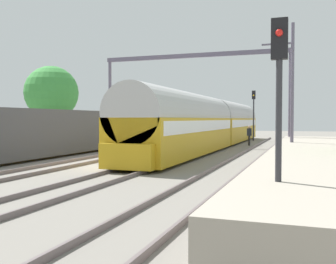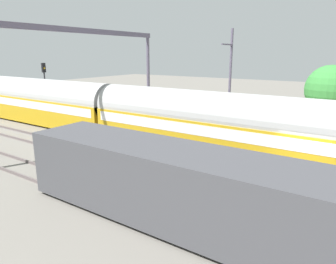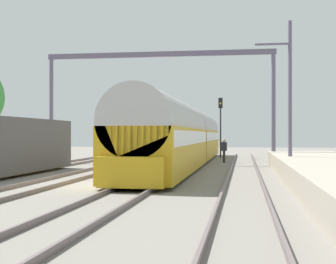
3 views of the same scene
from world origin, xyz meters
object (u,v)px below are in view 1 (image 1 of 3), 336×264
at_px(passenger_train, 213,123).
at_px(person_crossing, 249,134).
at_px(freight_car, 49,132).
at_px(railway_signal_near, 279,91).
at_px(railway_signal_far, 254,109).
at_px(catenary_gantry, 193,77).

relative_size(passenger_train, person_crossing, 18.99).
bearing_deg(freight_car, person_crossing, 52.80).
distance_m(railway_signal_near, railway_signal_far, 33.20).
relative_size(person_crossing, railway_signal_near, 0.38).
bearing_deg(railway_signal_far, railway_signal_near, -81.95).
distance_m(passenger_train, catenary_gantry, 4.47).
relative_size(passenger_train, railway_signal_far, 6.23).
bearing_deg(railway_signal_near, person_crossing, 99.13).
height_order(passenger_train, railway_signal_near, railway_signal_near).
bearing_deg(freight_car, passenger_train, 54.18).
distance_m(freight_car, catenary_gantry, 13.94).
bearing_deg(railway_signal_near, railway_signal_far, 98.05).
bearing_deg(catenary_gantry, person_crossing, 22.72).
relative_size(railway_signal_near, catenary_gantry, 0.28).
bearing_deg(passenger_train, freight_car, -125.82).
bearing_deg(railway_signal_near, freight_car, 141.65).
xyz_separation_m(railway_signal_near, railway_signal_far, (-4.65, 32.87, 0.43)).
bearing_deg(railway_signal_far, freight_car, -114.55).
relative_size(freight_car, catenary_gantry, 0.80).
xyz_separation_m(railway_signal_near, catenary_gantry, (-8.54, 23.25, 2.96)).
distance_m(passenger_train, railway_signal_near, 23.31).
height_order(railway_signal_near, railway_signal_far, railway_signal_far).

